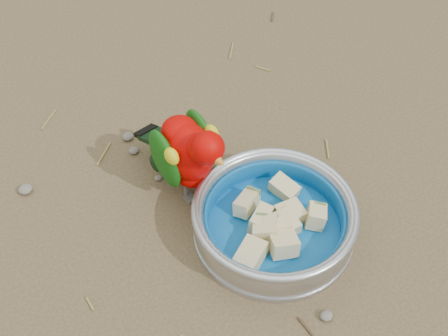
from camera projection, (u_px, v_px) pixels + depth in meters
ground at (214, 251)px, 0.90m from camera, size 60.00×60.00×0.00m
food_bowl at (273, 230)px, 0.92m from camera, size 0.24×0.24×0.02m
bowl_wall at (275, 218)px, 0.89m from camera, size 0.24×0.24×0.04m
fruit_wedges at (274, 220)px, 0.90m from camera, size 0.14×0.14×0.03m
lory_parrot at (188, 158)px, 0.92m from camera, size 0.12×0.20×0.15m
ground_debris at (182, 239)px, 0.91m from camera, size 0.90×0.80×0.01m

